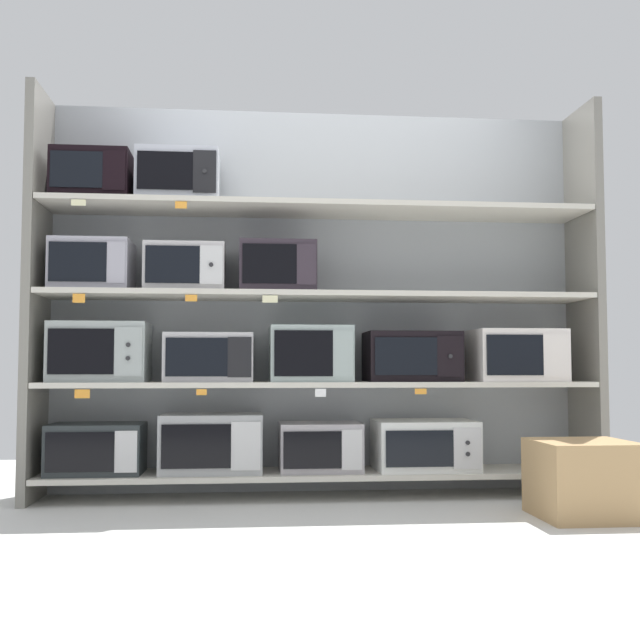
{
  "coord_description": "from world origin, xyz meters",
  "views": [
    {
      "loc": [
        -0.41,
        -4.4,
        0.73
      ],
      "look_at": [
        0.0,
        0.0,
        1.0
      ],
      "focal_mm": 43.35,
      "sensor_mm": 36.0,
      "label": 1
    }
  ],
  "objects": [
    {
      "name": "ground",
      "position": [
        0.0,
        -1.0,
        -0.01
      ],
      "size": [
        7.11,
        6.0,
        0.02
      ],
      "primitive_type": "cube",
      "color": "silver"
    },
    {
      "name": "back_panel",
      "position": [
        0.0,
        0.24,
        1.14
      ],
      "size": [
        3.31,
        0.04,
        2.29
      ],
      "primitive_type": "cube",
      "color": "#9EA3A8",
      "rests_on": "ground"
    },
    {
      "name": "upright_left",
      "position": [
        -1.59,
        0.0,
        1.14
      ],
      "size": [
        0.05,
        0.45,
        2.29
      ],
      "primitive_type": "cube",
      "color": "gray",
      "rests_on": "ground"
    },
    {
      "name": "upright_right",
      "position": [
        1.59,
        0.0,
        1.14
      ],
      "size": [
        0.05,
        0.45,
        2.29
      ],
      "primitive_type": "cube",
      "color": "gray",
      "rests_on": "ground"
    },
    {
      "name": "shelf_0",
      "position": [
        0.0,
        0.0,
        0.13
      ],
      "size": [
        3.11,
        0.45,
        0.03
      ],
      "primitive_type": "cube",
      "color": "beige",
      "rests_on": "ground"
    },
    {
      "name": "microwave_0",
      "position": [
        -1.24,
        -0.0,
        0.28
      ],
      "size": [
        0.51,
        0.35,
        0.28
      ],
      "color": "#282E30",
      "rests_on": "shelf_0"
    },
    {
      "name": "microwave_1",
      "position": [
        -0.61,
        -0.0,
        0.31
      ],
      "size": [
        0.56,
        0.36,
        0.33
      ],
      "color": "#9D9FA1",
      "rests_on": "shelf_0"
    },
    {
      "name": "microwave_2",
      "position": [
        -0.0,
        -0.0,
        0.28
      ],
      "size": [
        0.46,
        0.35,
        0.27
      ],
      "color": "#A39EA3",
      "rests_on": "shelf_0"
    },
    {
      "name": "microwave_3",
      "position": [
        0.6,
        -0.0,
        0.29
      ],
      "size": [
        0.57,
        0.42,
        0.28
      ],
      "color": "white",
      "rests_on": "shelf_0"
    },
    {
      "name": "shelf_1",
      "position": [
        0.0,
        0.0,
        0.64
      ],
      "size": [
        3.11,
        0.45,
        0.03
      ],
      "primitive_type": "cube",
      "color": "beige"
    },
    {
      "name": "microwave_4",
      "position": [
        -1.23,
        -0.0,
        0.82
      ],
      "size": [
        0.53,
        0.35,
        0.33
      ],
      "color": "#9CA5A4",
      "rests_on": "shelf_1"
    },
    {
      "name": "microwave_5",
      "position": [
        -0.63,
        -0.0,
        0.79
      ],
      "size": [
        0.49,
        0.38,
        0.27
      ],
      "color": "#B8B5B8",
      "rests_on": "shelf_1"
    },
    {
      "name": "microwave_6",
      "position": [
        -0.06,
        -0.0,
        0.81
      ],
      "size": [
        0.46,
        0.42,
        0.31
      ],
      "color": "#97A7A3",
      "rests_on": "shelf_1"
    },
    {
      "name": "microwave_7",
      "position": [
        0.53,
        -0.0,
        0.79
      ],
      "size": [
        0.53,
        0.37,
        0.29
      ],
      "color": "black",
      "rests_on": "shelf_1"
    },
    {
      "name": "microwave_8",
      "position": [
        1.15,
        -0.0,
        0.8
      ],
      "size": [
        0.51,
        0.43,
        0.3
      ],
      "color": "silver",
      "rests_on": "shelf_1"
    },
    {
      "name": "price_tag_0",
      "position": [
        -1.28,
        -0.23,
        0.59
      ],
      "size": [
        0.08,
        0.0,
        0.05
      ],
      "primitive_type": "cube",
      "color": "orange"
    },
    {
      "name": "price_tag_1",
      "position": [
        -0.66,
        -0.23,
        0.6
      ],
      "size": [
        0.06,
        0.0,
        0.03
      ],
      "primitive_type": "cube",
      "color": "orange"
    },
    {
      "name": "price_tag_2",
      "position": [
        -0.02,
        -0.23,
        0.59
      ],
      "size": [
        0.06,
        0.0,
        0.04
      ],
      "primitive_type": "cube",
      "color": "white"
    },
    {
      "name": "price_tag_3",
      "position": [
        0.53,
        -0.23,
        0.6
      ],
      "size": [
        0.07,
        0.0,
        0.03
      ],
      "primitive_type": "cube",
      "color": "orange"
    },
    {
      "name": "shelf_2",
      "position": [
        0.0,
        0.0,
        1.14
      ],
      "size": [
        3.11,
        0.45,
        0.03
      ],
      "primitive_type": "cube",
      "color": "beige"
    },
    {
      "name": "microwave_9",
      "position": [
        -1.28,
        -0.0,
        1.3
      ],
      "size": [
        0.43,
        0.36,
        0.28
      ],
      "color": "#A19FAC",
      "rests_on": "shelf_2"
    },
    {
      "name": "microwave_10",
      "position": [
        -0.76,
        -0.0,
        1.29
      ],
      "size": [
        0.44,
        0.39,
        0.27
      ],
      "color": "#BEBABB",
      "rests_on": "shelf_2"
    },
    {
      "name": "microwave_11",
      "position": [
        -0.25,
        -0.0,
        1.3
      ],
      "size": [
        0.43,
        0.4,
        0.28
      ],
      "color": "#302730",
      "rests_on": "shelf_2"
    },
    {
      "name": "price_tag_4",
      "position": [
        -1.31,
        -0.23,
        1.1
      ],
      "size": [
        0.06,
        0.0,
        0.05
      ],
      "primitive_type": "cube",
      "color": "orange"
    },
    {
      "name": "price_tag_5",
      "position": [
        -0.72,
        -0.23,
        1.1
      ],
      "size": [
        0.06,
        0.0,
        0.04
      ],
      "primitive_type": "cube",
      "color": "orange"
    },
    {
      "name": "price_tag_6",
      "position": [
        -0.29,
        -0.23,
        1.1
      ],
      "size": [
        0.08,
        0.0,
        0.04
      ],
      "primitive_type": "cube",
      "color": "beige"
    },
    {
      "name": "shelf_3",
      "position": [
        0.0,
        0.0,
        1.65
      ],
      "size": [
        3.11,
        0.45,
        0.03
      ],
      "primitive_type": "cube",
      "color": "beige"
    },
    {
      "name": "microwave_12",
      "position": [
        -1.28,
        -0.0,
        1.8
      ],
      "size": [
        0.42,
        0.38,
        0.27
      ],
      "color": "black",
      "rests_on": "shelf_3"
    },
    {
      "name": "microwave_13",
      "position": [
        -0.81,
        -0.0,
        1.81
      ],
      "size": [
        0.46,
        0.35,
        0.29
      ],
      "color": "#B3B7C3",
      "rests_on": "shelf_3"
    },
    {
      "name": "price_tag_7",
      "position": [
        -1.32,
        -0.23,
        1.61
      ],
      "size": [
        0.08,
        0.0,
        0.03
      ],
      "primitive_type": "cube",
      "color": "beige"
    },
    {
      "name": "price_tag_8",
      "position": [
        -0.78,
        -0.23,
        1.61
      ],
      "size": [
        0.06,
        0.0,
        0.04
      ],
      "primitive_type": "cube",
      "color": "orange"
    },
    {
      "name": "shipping_carton",
      "position": [
        1.23,
        -0.73,
        0.19
      ],
      "size": [
        0.46,
        0.46,
        0.37
      ],
      "primitive_type": "cube",
      "color": "tan",
      "rests_on": "ground"
    }
  ]
}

